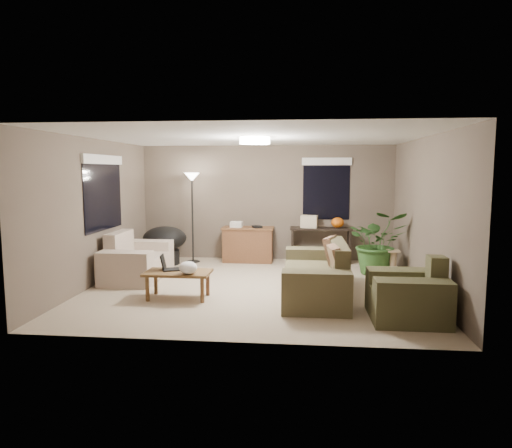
# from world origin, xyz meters

# --- Properties ---
(room_shell) EXTENTS (5.50, 5.50, 5.50)m
(room_shell) POSITION_xyz_m (0.00, 0.00, 1.25)
(room_shell) COLOR #BBAA8B
(room_shell) RESTS_ON ground
(main_sofa) EXTENTS (0.95, 2.20, 0.85)m
(main_sofa) POSITION_xyz_m (1.03, -0.44, 0.29)
(main_sofa) COLOR #4D462E
(main_sofa) RESTS_ON ground
(throw_pillows) EXTENTS (0.36, 1.39, 0.47)m
(throw_pillows) POSITION_xyz_m (1.29, -0.44, 0.65)
(throw_pillows) COLOR #8C7251
(throw_pillows) RESTS_ON main_sofa
(loveseat) EXTENTS (0.90, 1.60, 0.85)m
(loveseat) POSITION_xyz_m (-2.23, 0.43, 0.30)
(loveseat) COLOR beige
(loveseat) RESTS_ON ground
(armchair) EXTENTS (0.95, 1.00, 0.85)m
(armchair) POSITION_xyz_m (2.19, -1.45, 0.30)
(armchair) COLOR brown
(armchair) RESTS_ON ground
(coffee_table) EXTENTS (1.00, 0.55, 0.42)m
(coffee_table) POSITION_xyz_m (-1.11, -0.79, 0.36)
(coffee_table) COLOR brown
(coffee_table) RESTS_ON ground
(laptop) EXTENTS (0.40, 0.34, 0.24)m
(laptop) POSITION_xyz_m (-1.27, -0.69, 0.48)
(laptop) COLOR black
(laptop) RESTS_ON coffee_table
(plastic_bag) EXTENTS (0.29, 0.27, 0.19)m
(plastic_bag) POSITION_xyz_m (-0.91, -0.94, 0.52)
(plastic_bag) COLOR white
(plastic_bag) RESTS_ON coffee_table
(desk) EXTENTS (1.10, 0.50, 0.75)m
(desk) POSITION_xyz_m (-0.36, 2.12, 0.38)
(desk) COLOR brown
(desk) RESTS_ON ground
(desk_papers) EXTENTS (0.70, 0.29, 0.12)m
(desk_papers) POSITION_xyz_m (-0.52, 2.11, 0.80)
(desk_papers) COLOR silver
(desk_papers) RESTS_ON desk
(console_table) EXTENTS (1.30, 0.40, 0.75)m
(console_table) POSITION_xyz_m (1.19, 2.22, 0.44)
(console_table) COLOR black
(console_table) RESTS_ON ground
(pumpkin) EXTENTS (0.34, 0.34, 0.22)m
(pumpkin) POSITION_xyz_m (1.54, 2.22, 0.86)
(pumpkin) COLOR orange
(pumpkin) RESTS_ON console_table
(cardboard_box) EXTENTS (0.38, 0.30, 0.26)m
(cardboard_box) POSITION_xyz_m (0.94, 2.22, 0.88)
(cardboard_box) COLOR beige
(cardboard_box) RESTS_ON console_table
(papasan_chair) EXTENTS (0.91, 0.91, 0.80)m
(papasan_chair) POSITION_xyz_m (-2.07, 1.71, 0.47)
(papasan_chair) COLOR black
(papasan_chair) RESTS_ON ground
(floor_lamp) EXTENTS (0.32, 0.32, 1.91)m
(floor_lamp) POSITION_xyz_m (-1.54, 1.98, 1.60)
(floor_lamp) COLOR black
(floor_lamp) RESTS_ON ground
(ceiling_fixture) EXTENTS (0.50, 0.50, 0.10)m
(ceiling_fixture) POSITION_xyz_m (0.00, 0.00, 2.44)
(ceiling_fixture) COLOR white
(ceiling_fixture) RESTS_ON room_shell
(houseplant) EXTENTS (1.09, 1.21, 0.94)m
(houseplant) POSITION_xyz_m (2.21, 1.22, 0.47)
(houseplant) COLOR #2D5923
(houseplant) RESTS_ON ground
(cat_scratching_post) EXTENTS (0.32, 0.32, 0.50)m
(cat_scratching_post) POSITION_xyz_m (2.46, 0.98, 0.21)
(cat_scratching_post) COLOR tan
(cat_scratching_post) RESTS_ON ground
(window_left) EXTENTS (0.05, 1.56, 1.33)m
(window_left) POSITION_xyz_m (-2.73, 0.30, 1.78)
(window_left) COLOR black
(window_left) RESTS_ON room_shell
(window_back) EXTENTS (1.06, 0.05, 1.33)m
(window_back) POSITION_xyz_m (1.30, 2.48, 1.79)
(window_back) COLOR black
(window_back) RESTS_ON room_shell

